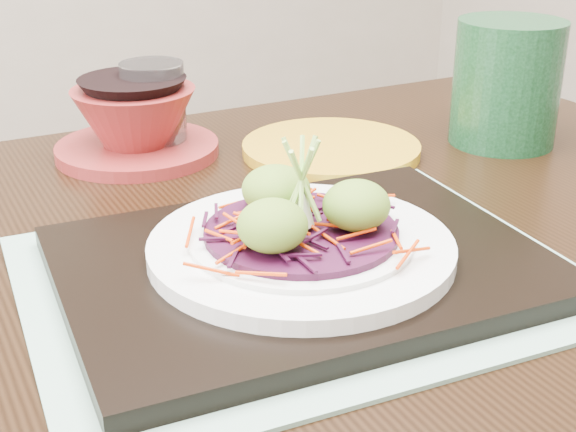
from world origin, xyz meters
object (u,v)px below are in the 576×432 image
terracotta_bowl_set (136,126)px  yellow_plate (331,148)px  serving_tray (301,264)px  water_glass (154,107)px  green_jar (506,83)px  dining_table (246,348)px  white_plate (301,246)px

terracotta_bowl_set → yellow_plate: bearing=-29.4°
serving_tray → yellow_plate: bearing=58.8°
water_glass → green_jar: bearing=-26.4°
dining_table → green_jar: size_ratio=8.68×
green_jar → yellow_plate: bearing=160.8°
water_glass → yellow_plate: size_ratio=0.50×
dining_table → water_glass: 0.32m
white_plate → yellow_plate: 0.30m
water_glass → yellow_plate: bearing=-33.8°
dining_table → terracotta_bowl_set: size_ratio=5.94×
white_plate → yellow_plate: (0.18, 0.24, -0.02)m
dining_table → serving_tray: 0.13m
serving_tray → terracotta_bowl_set: bearing=97.8°
dining_table → terracotta_bowl_set: (0.01, 0.28, 0.13)m
white_plate → green_jar: size_ratio=1.69×
dining_table → yellow_plate: bearing=43.0°
terracotta_bowl_set → water_glass: bearing=8.5°
water_glass → yellow_plate: 0.20m
terracotta_bowl_set → green_jar: green_jar is taller
dining_table → terracotta_bowl_set: bearing=90.7°
white_plate → yellow_plate: size_ratio=1.19×
dining_table → green_jar: bearing=17.3°
serving_tray → white_plate: 0.02m
dining_table → serving_tray: (0.02, -0.07, 0.11)m
water_glass → green_jar: green_jar is taller
yellow_plate → serving_tray: bearing=-128.0°
white_plate → yellow_plate: white_plate is taller
yellow_plate → green_jar: bearing=-19.2°
white_plate → terracotta_bowl_set: size_ratio=1.15×
serving_tray → green_jar: bearing=30.9°
terracotta_bowl_set → green_jar: size_ratio=1.46×
water_glass → terracotta_bowl_set: water_glass is taller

